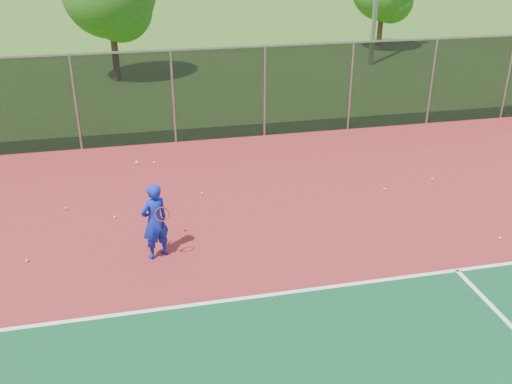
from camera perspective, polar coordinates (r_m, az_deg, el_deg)
court_apron at (r=11.08m, az=13.00°, el=-11.71°), size 30.00×20.00×0.02m
fence_back at (r=19.03m, az=0.87°, el=10.09°), size 30.00×0.06×3.03m
tennis_player at (r=12.21m, az=-10.09°, el=-2.89°), size 0.74×0.74×2.21m
practice_ball_1 at (r=14.18m, az=23.20°, el=-4.27°), size 0.07×0.07×0.07m
practice_ball_2 at (r=15.14m, az=-18.45°, el=-1.54°), size 0.07×0.07×0.07m
practice_ball_3 at (r=14.36m, az=-13.92°, el=-2.45°), size 0.07×0.07×0.07m
practice_ball_4 at (r=13.16m, az=-21.94°, el=-6.38°), size 0.07×0.07×0.07m
practice_ball_5 at (r=15.20m, az=-5.42°, el=-0.15°), size 0.07×0.07×0.07m
practice_ball_6 at (r=15.78m, az=12.74°, el=0.29°), size 0.07×0.07×0.07m
practice_ball_7 at (r=17.40m, az=-10.11°, el=2.94°), size 0.07×0.07×0.07m
practice_ball_8 at (r=16.75m, az=17.22°, el=1.26°), size 0.07×0.07×0.07m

